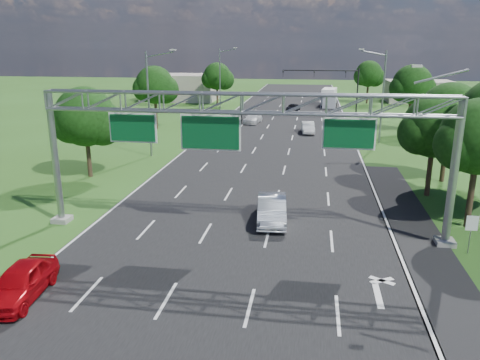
% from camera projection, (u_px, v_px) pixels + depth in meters
% --- Properties ---
extents(ground, '(220.00, 220.00, 0.00)m').
position_uv_depth(ground, '(268.00, 160.00, 44.39)').
color(ground, '#2A4E17').
rests_on(ground, ground).
extents(road, '(18.00, 180.00, 0.02)m').
position_uv_depth(road, '(268.00, 160.00, 44.39)').
color(road, black).
rests_on(road, ground).
extents(road_flare, '(3.00, 30.00, 0.02)m').
position_uv_depth(road_flare, '(413.00, 229.00, 27.69)').
color(road_flare, black).
rests_on(road_flare, ground).
extents(sign_gantry, '(23.50, 1.00, 9.56)m').
position_uv_depth(sign_gantry, '(243.00, 114.00, 25.34)').
color(sign_gantry, gray).
rests_on(sign_gantry, ground).
extents(regulatory_sign, '(0.60, 0.08, 2.10)m').
position_uv_depth(regulatory_sign, '(472.00, 227.00, 24.08)').
color(regulatory_sign, gray).
rests_on(regulatory_sign, ground).
extents(traffic_signal, '(12.21, 0.24, 7.00)m').
position_uv_depth(traffic_signal, '(336.00, 80.00, 75.07)').
color(traffic_signal, black).
rests_on(traffic_signal, ground).
extents(streetlight_l_near, '(2.97, 0.22, 10.16)m').
position_uv_depth(streetlight_l_near, '(150.00, 99.00, 44.51)').
color(streetlight_l_near, gray).
rests_on(streetlight_l_near, ground).
extents(streetlight_l_far, '(2.97, 0.22, 10.16)m').
position_uv_depth(streetlight_l_far, '(221.00, 76.00, 77.74)').
color(streetlight_l_far, gray).
rests_on(streetlight_l_far, ground).
extents(streetlight_r_mid, '(2.97, 0.22, 10.16)m').
position_uv_depth(streetlight_r_mid, '(381.00, 92.00, 50.66)').
color(streetlight_r_mid, gray).
rests_on(streetlight_r_mid, ground).
extents(tree_cluster_right, '(9.91, 14.60, 8.68)m').
position_uv_depth(tree_cluster_right, '(479.00, 128.00, 30.46)').
color(tree_cluster_right, '#2D2116').
rests_on(tree_cluster_right, ground).
extents(tree_verge_la, '(5.76, 4.80, 7.40)m').
position_uv_depth(tree_verge_la, '(86.00, 120.00, 37.57)').
color(tree_verge_la, '#2D2116').
rests_on(tree_verge_la, ground).
extents(tree_verge_lb, '(5.76, 4.80, 8.06)m').
position_uv_depth(tree_verge_lb, '(155.00, 87.00, 59.51)').
color(tree_verge_lb, '#2D2116').
rests_on(tree_verge_lb, ground).
extents(tree_verge_lc, '(5.76, 4.80, 7.62)m').
position_uv_depth(tree_verge_lc, '(218.00, 78.00, 82.92)').
color(tree_verge_lc, '#2D2116').
rests_on(tree_verge_lc, ground).
extents(tree_verge_rd, '(5.76, 4.80, 8.28)m').
position_uv_depth(tree_verge_rd, '(413.00, 86.00, 57.57)').
color(tree_verge_rd, '#2D2116').
rests_on(tree_verge_rd, ground).
extents(tree_verge_re, '(5.76, 4.80, 7.84)m').
position_uv_depth(tree_verge_re, '(369.00, 75.00, 86.47)').
color(tree_verge_re, '#2D2116').
rests_on(tree_verge_re, ground).
extents(building_left, '(14.00, 10.00, 5.00)m').
position_uv_depth(building_left, '(181.00, 87.00, 92.51)').
color(building_left, '#A99D8E').
rests_on(building_left, ground).
extents(building_right, '(12.00, 9.00, 4.00)m').
position_uv_depth(building_right, '(419.00, 91.00, 89.65)').
color(building_right, '#A99D8E').
rests_on(building_right, ground).
extents(red_coupe, '(2.17, 4.55, 1.50)m').
position_uv_depth(red_coupe, '(21.00, 282.00, 20.00)').
color(red_coupe, '#B6080F').
rests_on(red_coupe, ground).
extents(silver_sedan, '(2.17, 5.06, 1.62)m').
position_uv_depth(silver_sedan, '(272.00, 209.00, 28.74)').
color(silver_sedan, silver).
rests_on(silver_sedan, ground).
extents(car_queue_a, '(2.49, 4.93, 1.37)m').
position_uv_depth(car_queue_a, '(253.00, 118.00, 65.40)').
color(car_queue_a, silver).
rests_on(car_queue_a, ground).
extents(car_queue_b, '(2.30, 4.41, 1.19)m').
position_uv_depth(car_queue_b, '(293.00, 108.00, 77.01)').
color(car_queue_b, black).
rests_on(car_queue_b, ground).
extents(car_queue_c, '(2.20, 4.47, 1.47)m').
position_uv_depth(car_queue_c, '(236.00, 117.00, 66.13)').
color(car_queue_c, black).
rests_on(car_queue_c, ground).
extents(car_queue_d, '(1.79, 4.30, 1.38)m').
position_uv_depth(car_queue_d, '(308.00, 127.00, 57.93)').
color(car_queue_d, silver).
rests_on(car_queue_d, ground).
extents(box_truck, '(2.95, 8.15, 3.00)m').
position_uv_depth(box_truck, '(329.00, 98.00, 83.86)').
color(box_truck, white).
rests_on(box_truck, ground).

